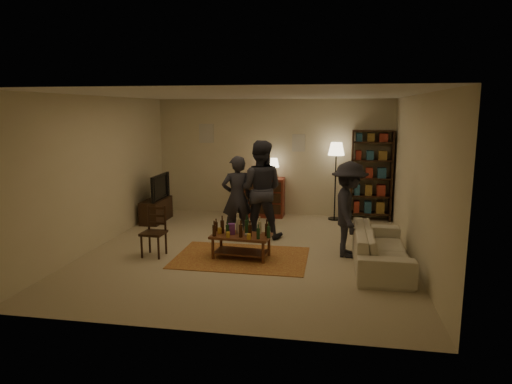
% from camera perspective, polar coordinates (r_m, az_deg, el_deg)
% --- Properties ---
extents(floor, '(6.00, 6.00, 0.00)m').
position_cam_1_polar(floor, '(8.10, -0.87, -7.41)').
color(floor, '#C6B793').
rests_on(floor, ground).
extents(room_shell, '(6.00, 6.00, 6.00)m').
position_cam_1_polar(room_shell, '(10.78, -1.31, 6.84)').
color(room_shell, beige).
rests_on(room_shell, ground).
extents(rug, '(2.20, 1.50, 0.01)m').
position_cam_1_polar(rug, '(7.75, -1.85, -8.18)').
color(rug, '#933920').
rests_on(rug, ground).
extents(coffee_table, '(1.02, 0.62, 0.74)m').
position_cam_1_polar(coffee_table, '(7.64, -1.89, -5.56)').
color(coffee_table, brown).
rests_on(coffee_table, ground).
extents(dining_chair, '(0.39, 0.39, 0.86)m').
position_cam_1_polar(dining_chair, '(7.96, -12.55, -4.60)').
color(dining_chair, black).
rests_on(dining_chair, ground).
extents(tv_stand, '(0.40, 1.00, 1.06)m').
position_cam_1_polar(tv_stand, '(10.36, -12.37, -1.51)').
color(tv_stand, black).
rests_on(tv_stand, ground).
extents(dresser, '(1.00, 0.50, 1.36)m').
position_cam_1_polar(dresser, '(10.61, 0.85, -0.50)').
color(dresser, maroon).
rests_on(dresser, ground).
extents(bookshelf, '(0.90, 0.34, 2.02)m').
position_cam_1_polar(bookshelf, '(10.48, 14.20, 2.14)').
color(bookshelf, black).
rests_on(bookshelf, ground).
extents(floor_lamp, '(0.36, 0.36, 1.74)m').
position_cam_1_polar(floor_lamp, '(10.27, 9.99, 4.66)').
color(floor_lamp, black).
rests_on(floor_lamp, ground).
extents(sofa, '(0.81, 2.08, 0.61)m').
position_cam_1_polar(sofa, '(7.53, 15.32, -6.73)').
color(sofa, beige).
rests_on(sofa, ground).
extents(person_left, '(0.69, 0.59, 1.60)m').
position_cam_1_polar(person_left, '(8.73, -2.40, -0.69)').
color(person_left, '#24242B').
rests_on(person_left, ground).
extents(person_right, '(0.92, 0.72, 1.89)m').
position_cam_1_polar(person_right, '(8.78, 0.47, 0.33)').
color(person_right, '#2A2A32').
rests_on(person_right, ground).
extents(person_by_sofa, '(0.61, 1.05, 1.62)m').
position_cam_1_polar(person_by_sofa, '(7.81, 11.54, -2.14)').
color(person_by_sofa, '#222229').
rests_on(person_by_sofa, ground).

